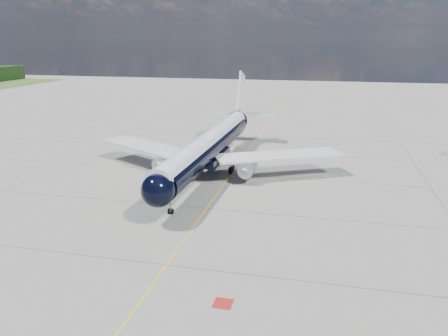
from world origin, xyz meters
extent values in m
plane|color=gray|center=(0.00, 30.00, 0.00)|extent=(320.00, 320.00, 0.00)
cube|color=yellow|center=(0.00, 25.00, 0.00)|extent=(0.16, 160.00, 0.01)
cube|color=maroon|center=(6.80, -10.00, 0.00)|extent=(1.60, 1.60, 0.01)
cylinder|color=black|center=(-3.46, 24.40, 4.38)|extent=(4.92, 39.73, 3.97)
sphere|color=black|center=(-3.96, 3.54, 4.38)|extent=(4.06, 4.06, 3.97)
cone|color=black|center=(-2.87, 48.92, 5.01)|extent=(4.14, 7.40, 3.97)
cylinder|color=silver|center=(-3.46, 24.40, 5.37)|extent=(4.10, 41.80, 3.09)
cube|color=black|center=(-3.97, 3.33, 4.96)|extent=(2.53, 1.31, 0.57)
cube|color=silver|center=(-14.37, 26.23, 3.44)|extent=(20.02, 14.38, 0.33)
cube|color=silver|center=(7.53, 25.70, 3.44)|extent=(20.25, 13.64, 0.33)
cube|color=black|center=(-3.46, 24.40, 2.92)|extent=(4.63, 10.54, 1.04)
cylinder|color=#ACACB3|center=(-10.29, 22.48, 2.24)|extent=(2.45, 4.85, 2.34)
cylinder|color=#ACACB3|center=(3.27, 22.15, 2.24)|extent=(2.45, 4.85, 2.34)
sphere|color=gray|center=(-10.34, 20.29, 2.24)|extent=(1.18, 1.18, 1.15)
sphere|color=gray|center=(3.22, 19.96, 2.24)|extent=(1.18, 1.18, 1.15)
cube|color=silver|center=(-10.28, 22.69, 3.03)|extent=(0.31, 3.34, 1.15)
cube|color=silver|center=(3.28, 22.36, 3.03)|extent=(0.31, 3.34, 1.15)
cube|color=silver|center=(-2.88, 48.40, 10.33)|extent=(0.49, 6.62, 8.90)
cube|color=silver|center=(-2.87, 48.92, 5.84)|extent=(13.64, 3.67, 0.23)
cylinder|color=gray|center=(-3.87, 7.19, 1.30)|extent=(0.19, 0.19, 2.19)
cylinder|color=black|center=(-4.08, 7.20, 0.37)|extent=(0.21, 0.73, 0.73)
cylinder|color=black|center=(-3.66, 7.19, 0.37)|extent=(0.21, 0.73, 0.73)
cylinder|color=gray|center=(-6.76, 26.05, 1.41)|extent=(0.28, 0.28, 1.98)
cylinder|color=gray|center=(-0.08, 25.89, 1.41)|extent=(0.28, 0.28, 1.98)
cylinder|color=black|center=(-6.77, 25.48, 0.57)|extent=(0.50, 1.16, 1.15)
cylinder|color=black|center=(-6.74, 26.62, 0.57)|extent=(0.50, 1.16, 1.15)
cylinder|color=black|center=(-0.09, 25.31, 0.57)|extent=(0.50, 1.16, 1.15)
cylinder|color=black|center=(-0.07, 26.46, 0.57)|extent=(0.50, 1.16, 1.15)
camera|label=1|loc=(13.88, -40.54, 21.07)|focal=35.00mm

